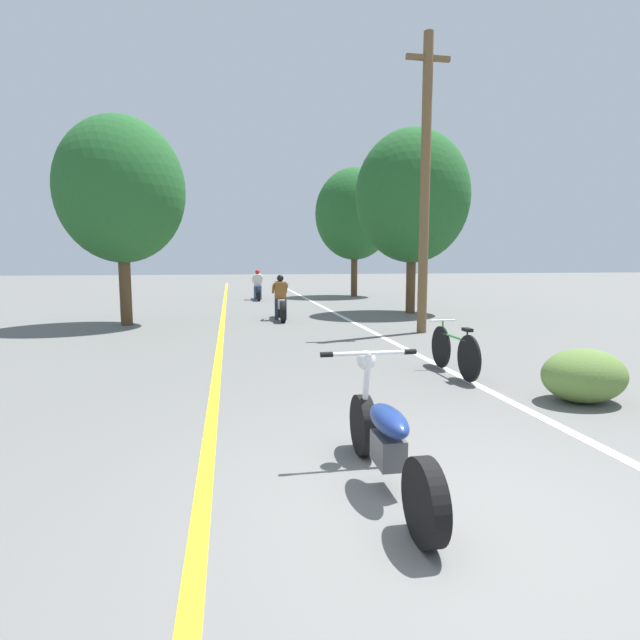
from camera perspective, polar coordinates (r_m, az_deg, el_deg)
name	(u,v)px	position (r m, az deg, el deg)	size (l,w,h in m)	color
ground_plane	(435,511)	(4.03, 13.00, -20.47)	(120.00, 120.00, 0.00)	#60605E
lane_stripe_center	(223,319)	(15.77, -11.05, 0.09)	(0.14, 48.00, 0.01)	yellow
lane_stripe_edge	(343,317)	(16.17, 2.59, 0.37)	(0.14, 48.00, 0.01)	white
utility_pole	(425,183)	(12.96, 11.92, 15.03)	(1.10, 0.24, 7.23)	brown
roadside_tree_right_near	(413,196)	(17.66, 10.54, 13.71)	(3.90, 3.51, 6.22)	#513A23
roadside_tree_right_far	(355,214)	(25.33, 3.98, 11.97)	(3.93, 3.53, 6.35)	#513A23
roadside_tree_left	(121,190)	(15.16, -21.81, 13.59)	(3.46, 3.12, 5.74)	#513A23
roadside_bush	(584,376)	(7.35, 27.93, -5.64)	(1.10, 0.88, 0.70)	#5B7A38
motorcycle_foreground	(386,440)	(4.16, 7.60, -13.42)	(0.88, 2.11, 1.04)	black
motorcycle_rider_lead	(280,303)	(15.39, -4.54, 1.96)	(0.50, 2.06, 1.38)	black
motorcycle_rider_far	(258,288)	(23.23, -7.14, 3.59)	(0.50, 2.15, 1.39)	black
bicycle_parked	(454,351)	(8.33, 15.09, -3.42)	(0.44, 1.74, 0.84)	black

